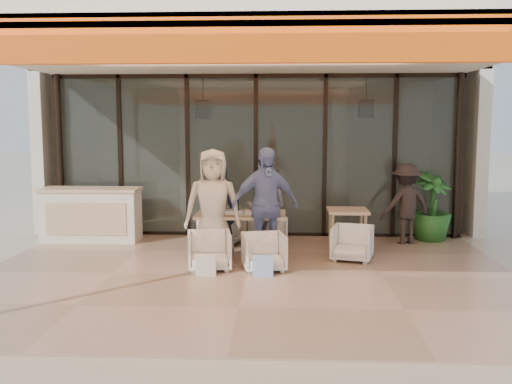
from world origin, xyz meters
TOP-DOWN VIEW (x-y plane):
  - ground at (0.00, 0.00)m, footprint 70.00×70.00m
  - terrace_floor at (0.00, 0.00)m, footprint 8.00×6.00m
  - terrace_structure at (0.00, -0.26)m, footprint 8.00×6.00m
  - glass_storefront at (0.00, 3.00)m, footprint 8.08×0.10m
  - interior_block at (0.01, 5.31)m, footprint 9.05×3.62m
  - host_counter at (-3.09, 2.30)m, footprint 1.85×0.65m
  - dining_table at (-0.18, 1.28)m, footprint 1.50×0.90m
  - chair_far_left at (-0.59, 2.23)m, footprint 0.88×0.85m
  - chair_far_right at (0.25, 2.23)m, footprint 0.74×0.71m
  - chair_near_left at (-0.59, 0.33)m, footprint 0.74×0.71m
  - chair_near_right at (0.25, 0.33)m, footprint 0.73×0.70m
  - diner_navy at (-0.59, 1.73)m, footprint 0.64×0.51m
  - diner_grey at (0.25, 1.73)m, footprint 0.80×0.67m
  - diner_cream at (-0.59, 0.83)m, footprint 0.93×0.63m
  - diner_periwinkle at (0.25, 0.83)m, footprint 1.19×0.80m
  - tote_bag_cream at (-0.59, -0.07)m, footprint 0.30×0.10m
  - tote_bag_blue at (0.25, -0.07)m, footprint 0.30×0.10m
  - side_table at (1.67, 1.77)m, footprint 0.70×0.70m
  - side_chair at (1.67, 1.02)m, footprint 0.76×0.74m
  - standing_woman at (2.81, 2.36)m, footprint 1.11×0.85m
  - potted_palm at (3.36, 2.68)m, footprint 1.03×1.03m

SIDE VIEW (x-z plane):
  - ground at x=0.00m, z-range 0.00..0.00m
  - terrace_floor at x=0.00m, z-range 0.00..0.01m
  - tote_bag_cream at x=-0.59m, z-range 0.00..0.34m
  - tote_bag_blue at x=0.25m, z-range 0.00..0.34m
  - chair_far_right at x=0.25m, z-range 0.00..0.64m
  - chair_near_right at x=0.25m, z-range 0.00..0.64m
  - side_chair at x=1.67m, z-range 0.00..0.65m
  - chair_near_left at x=-0.59m, z-range 0.00..0.67m
  - chair_far_left at x=-0.59m, z-range 0.00..0.72m
  - host_counter at x=-3.09m, z-range 0.01..1.05m
  - side_table at x=1.67m, z-range 0.27..1.01m
  - potted_palm at x=3.36m, z-range 0.00..1.33m
  - dining_table at x=-0.18m, z-range 0.22..1.15m
  - diner_grey at x=0.25m, z-range 0.00..1.50m
  - standing_woman at x=2.81m, z-range 0.00..1.52m
  - diner_navy at x=-0.59m, z-range 0.00..1.55m
  - diner_cream at x=-0.59m, z-range 0.00..1.85m
  - diner_periwinkle at x=0.25m, z-range 0.00..1.88m
  - glass_storefront at x=0.00m, z-range 0.00..3.20m
  - interior_block at x=0.01m, z-range 0.47..3.99m
  - terrace_structure at x=0.00m, z-range 1.55..4.95m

